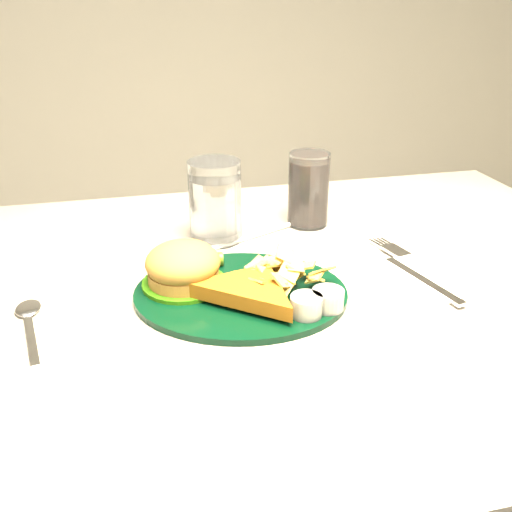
{
  "coord_description": "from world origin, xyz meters",
  "views": [
    {
      "loc": [
        -0.15,
        -0.66,
        1.12
      ],
      "look_at": [
        0.01,
        -0.02,
        0.8
      ],
      "focal_mm": 40.0,
      "sensor_mm": 36.0,
      "label": 1
    }
  ],
  "objects_px": {
    "cola_glass": "(308,189)",
    "fork_napkin": "(419,277)",
    "table": "(250,487)",
    "dinner_plate": "(240,275)",
    "water_glass": "(215,202)"
  },
  "relations": [
    {
      "from": "cola_glass",
      "to": "fork_napkin",
      "type": "distance_m",
      "value": 0.25
    },
    {
      "from": "table",
      "to": "cola_glass",
      "type": "bearing_deg",
      "value": 52.53
    },
    {
      "from": "table",
      "to": "cola_glass",
      "type": "relative_size",
      "value": 9.76
    },
    {
      "from": "table",
      "to": "dinner_plate",
      "type": "height_order",
      "value": "dinner_plate"
    },
    {
      "from": "cola_glass",
      "to": "fork_napkin",
      "type": "xyz_separation_m",
      "value": [
        0.08,
        -0.23,
        -0.05
      ]
    },
    {
      "from": "dinner_plate",
      "to": "fork_napkin",
      "type": "height_order",
      "value": "dinner_plate"
    },
    {
      "from": "table",
      "to": "dinner_plate",
      "type": "distance_m",
      "value": 0.41
    },
    {
      "from": "fork_napkin",
      "to": "dinner_plate",
      "type": "bearing_deg",
      "value": 163.38
    },
    {
      "from": "dinner_plate",
      "to": "water_glass",
      "type": "xyz_separation_m",
      "value": [
        0.0,
        0.19,
        0.03
      ]
    },
    {
      "from": "dinner_plate",
      "to": "cola_glass",
      "type": "xyz_separation_m",
      "value": [
        0.16,
        0.22,
        0.03
      ]
    },
    {
      "from": "table",
      "to": "fork_napkin",
      "type": "height_order",
      "value": "fork_napkin"
    },
    {
      "from": "table",
      "to": "water_glass",
      "type": "relative_size",
      "value": 9.39
    },
    {
      "from": "table",
      "to": "cola_glass",
      "type": "distance_m",
      "value": 0.5
    },
    {
      "from": "table",
      "to": "dinner_plate",
      "type": "relative_size",
      "value": 4.35
    },
    {
      "from": "water_glass",
      "to": "fork_napkin",
      "type": "xyz_separation_m",
      "value": [
        0.24,
        -0.2,
        -0.06
      ]
    }
  ]
}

